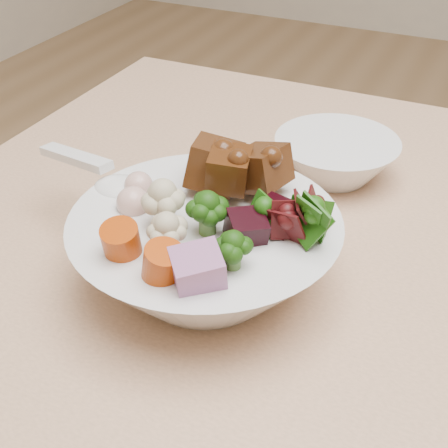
% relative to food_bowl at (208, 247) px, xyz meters
% --- Properties ---
extents(food_bowl, '(0.24, 0.24, 0.13)m').
position_rel_food_bowl_xyz_m(food_bowl, '(0.00, 0.00, 0.00)').
color(food_bowl, white).
rests_on(food_bowl, dining_table).
extents(soup_spoon, '(0.15, 0.07, 0.03)m').
position_rel_food_bowl_xyz_m(soup_spoon, '(-0.11, 0.02, 0.03)').
color(soup_spoon, white).
rests_on(soup_spoon, food_bowl).
extents(side_bowl, '(0.14, 0.14, 0.05)m').
position_rel_food_bowl_xyz_m(side_bowl, '(0.05, 0.23, -0.02)').
color(side_bowl, white).
rests_on(side_bowl, dining_table).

